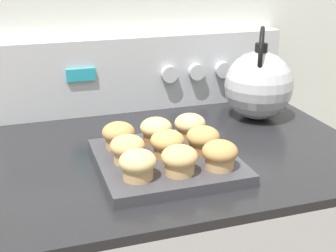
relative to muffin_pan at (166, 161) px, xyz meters
The scene contains 13 objects.
wall_back 0.50m from the muffin_pan, 82.13° to the left, with size 8.00×0.05×2.40m.
control_panel 0.38m from the muffin_pan, 80.65° to the left, with size 0.76×0.07×0.19m.
muffin_pan is the anchor object (origin of this frame).
muffin_r0_c0 0.11m from the muffin_pan, 136.25° to the right, with size 0.07×0.07×0.05m.
muffin_r0_c1 0.09m from the muffin_pan, 89.69° to the right, with size 0.07×0.07×0.05m.
muffin_r0_c2 0.12m from the muffin_pan, 44.90° to the right, with size 0.07×0.07×0.05m.
muffin_r1_c0 0.09m from the muffin_pan, behind, with size 0.07×0.07×0.05m.
muffin_r1_c1 0.04m from the muffin_pan, 21.27° to the left, with size 0.07×0.07×0.05m.
muffin_r1_c2 0.09m from the muffin_pan, ahead, with size 0.07×0.07×0.05m.
muffin_r2_c0 0.11m from the muffin_pan, 136.65° to the left, with size 0.07×0.07×0.05m.
muffin_r2_c1 0.09m from the muffin_pan, 88.42° to the left, with size 0.07×0.07×0.05m.
muffin_r2_c2 0.12m from the muffin_pan, 44.80° to the left, with size 0.07×0.07×0.05m.
tea_kettle 0.38m from the muffin_pan, 33.36° to the left, with size 0.17×0.20×0.23m.
Camera 1 is at (-0.31, -0.57, 1.33)m, focal length 50.00 mm.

